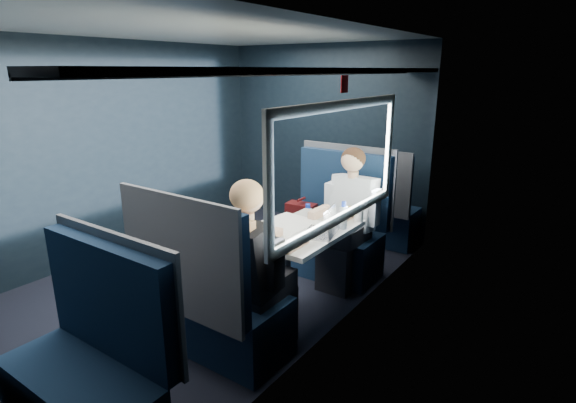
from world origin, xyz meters
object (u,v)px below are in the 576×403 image
Objects in this scene: table at (301,238)px; woman at (253,261)px; seat_row_front at (372,209)px; seat_row_back at (92,372)px; laptop at (325,228)px; man at (348,211)px; bottle_small at (343,217)px; seat_bay_far at (211,302)px; seat_bay_near at (332,231)px; cup at (359,216)px.

woman is (0.07, -0.71, 0.06)m from table.
seat_row_front and seat_row_back have the same top height.
table is 2.79× the size of laptop.
man reaches higher than seat_row_front.
seat_row_back is at bearing -102.87° from bottle_small.
man reaches higher than seat_bay_far.
seat_bay_near is 12.73× the size of cup.
woman reaches higher than seat_row_front.
seat_bay_near reaches higher than seat_row_front.
seat_bay_far is 1.25m from bottle_small.
seat_row_back reaches higher than cup.
man is at bearing -77.17° from seat_row_front.
seat_row_front is at bearing 105.98° from bottle_small.
table is 0.79× the size of seat_bay_near.
bottle_small reaches higher than cup.
man reaches higher than laptop.
laptop is 0.23m from bottle_small.
seat_bay_far is at bearing 90.00° from seat_row_back.
seat_row_front is 0.88× the size of woman.
man reaches higher than seat_row_back.
man is (0.25, -1.10, 0.31)m from seat_row_front.
laptop is at bearing 76.43° from woman.
table is 0.76× the size of man.
seat_bay_near is 0.92m from bottle_small.
cup is (0.23, 1.15, 0.06)m from woman.
seat_bay_near is at bearing 115.65° from laptop.
man is at bearing 84.48° from table.
table is at bearing 84.20° from seat_row_back.
seat_row_back is at bearing -89.75° from seat_bay_near.
seat_row_back is 0.88× the size of woman.
man is 0.35m from cup.
cup is (0.48, -1.36, 0.38)m from seat_row_front.
seat_bay_far is at bearing -90.00° from seat_row_front.
woman reaches higher than seat_bay_near.
cup is (0.49, -0.43, 0.37)m from seat_bay_near.
seat_bay_far is 1.62m from man.
seat_bay_near is (-0.19, 0.87, -0.24)m from table.
seat_bay_far is 2.67m from seat_row_front.
seat_row_back reaches higher than bottle_small.
seat_row_front is 1.90m from laptop.
seat_row_front is 2.54m from woman.
laptop is at bearing -76.97° from man.
seat_row_front is (0.01, 0.92, -0.01)m from seat_bay_near.
seat_bay_near is 1.06m from laptop.
seat_bay_far is at bearing -89.62° from seat_bay_near.
seat_bay_far reaches higher than cup.
seat_bay_near is 0.75m from cup.
seat_bay_near is at bearing 138.71° from cup.
seat_bay_near is at bearing 90.25° from seat_row_back.
laptop is at bearing -77.09° from seat_row_front.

